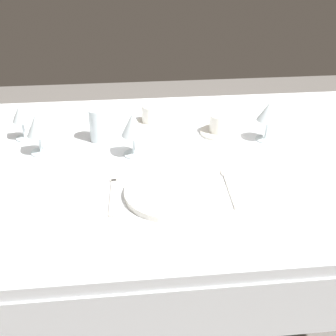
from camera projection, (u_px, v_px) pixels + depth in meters
ground_plane at (174, 314)px, 1.78m from camera, size 6.00×6.00×0.00m
dining_table at (176, 178)px, 1.46m from camera, size 1.80×1.11×0.74m
dinner_plate at (172, 192)px, 1.21m from camera, size 0.27×0.27×0.02m
fork_outer at (113, 192)px, 1.23m from camera, size 0.03×0.22×0.00m
spoon_soup at (228, 183)px, 1.27m from camera, size 0.03×0.21×0.01m
saucer_left at (153, 122)px, 1.65m from camera, size 0.13×0.13×0.01m
coffee_cup_left at (153, 113)px, 1.63m from camera, size 0.11×0.09×0.06m
saucer_right at (220, 132)px, 1.57m from camera, size 0.14×0.14×0.01m
coffee_cup_right at (221, 123)px, 1.55m from camera, size 0.10×0.08×0.06m
wine_glass_centre at (21, 115)px, 1.49m from camera, size 0.06×0.06×0.13m
wine_glass_left at (133, 126)px, 1.38m from camera, size 0.08×0.08×0.15m
wine_glass_right at (37, 127)px, 1.39m from camera, size 0.07×0.07×0.14m
wine_glass_far at (268, 114)px, 1.48m from camera, size 0.08×0.08×0.14m
drink_tumbler at (99, 127)px, 1.50m from camera, size 0.07×0.07×0.12m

